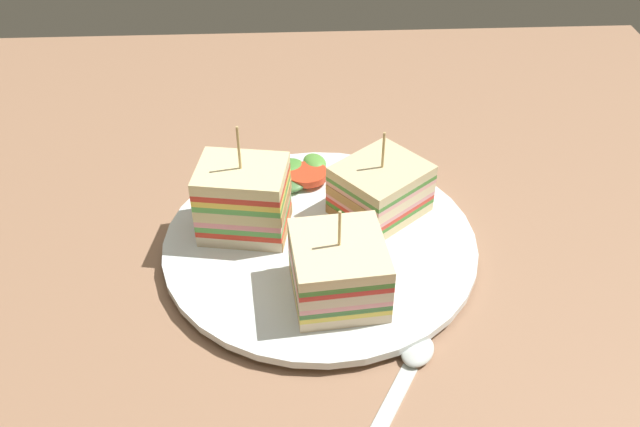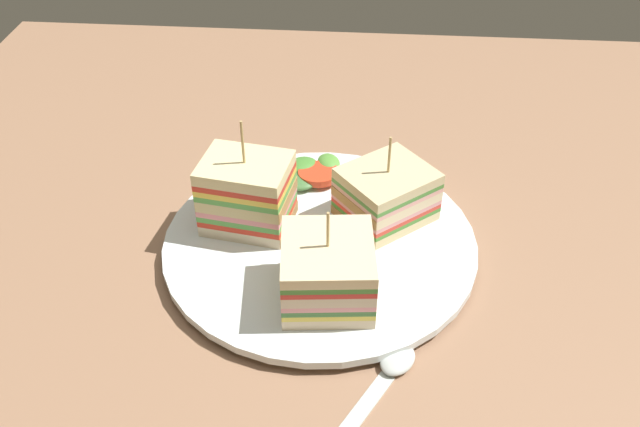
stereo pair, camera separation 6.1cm
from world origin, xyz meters
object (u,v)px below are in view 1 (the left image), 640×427
Objects in this scene: sandwich_wedge_2 at (338,270)px; sandwich_wedge_1 at (244,199)px; sandwich_wedge_0 at (380,190)px; spoon at (407,372)px; plate at (320,244)px.

sandwich_wedge_1 is at bearing 36.44° from sandwich_wedge_2.
sandwich_wedge_1 reaches higher than sandwich_wedge_0.
sandwich_wedge_2 reaches higher than spoon.
sandwich_wedge_0 is at bearing -29.05° from sandwich_wedge_2.
sandwich_wedge_0 is 0.73× the size of spoon.
sandwich_wedge_2 is (7.90, -8.75, -0.71)cm from sandwich_wedge_1.
plate is at bearing -6.17° from sandwich_wedge_1.
plate is 7.70cm from sandwich_wedge_2.
sandwich_wedge_1 reaches higher than plate.
sandwich_wedge_0 is 18.71cm from spoon.
sandwich_wedge_1 is at bearing 67.51° from spoon.
sandwich_wedge_0 is (5.82, 3.87, 3.07)cm from plate.
sandwich_wedge_2 is 0.62× the size of spoon.
sandwich_wedge_0 is 0.94× the size of sandwich_wedge_1.
plate is at bearing 3.90° from sandwich_wedge_2.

